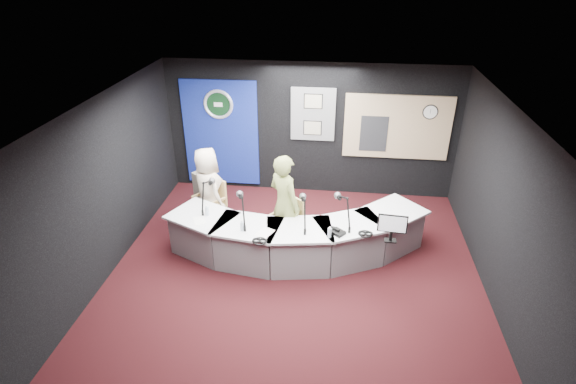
# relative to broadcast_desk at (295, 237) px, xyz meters

# --- Properties ---
(ground) EXTENTS (6.00, 6.00, 0.00)m
(ground) POSITION_rel_broadcast_desk_xyz_m (0.05, -0.55, -0.38)
(ground) COLOR black
(ground) RESTS_ON ground
(ceiling) EXTENTS (6.00, 6.00, 0.02)m
(ceiling) POSITION_rel_broadcast_desk_xyz_m (0.05, -0.55, 2.42)
(ceiling) COLOR silver
(ceiling) RESTS_ON ground
(wall_back) EXTENTS (6.00, 0.02, 2.80)m
(wall_back) POSITION_rel_broadcast_desk_xyz_m (0.05, 2.45, 1.02)
(wall_back) COLOR black
(wall_back) RESTS_ON ground
(wall_front) EXTENTS (6.00, 0.02, 2.80)m
(wall_front) POSITION_rel_broadcast_desk_xyz_m (0.05, -3.55, 1.02)
(wall_front) COLOR black
(wall_front) RESTS_ON ground
(wall_left) EXTENTS (0.02, 6.00, 2.80)m
(wall_left) POSITION_rel_broadcast_desk_xyz_m (-2.95, -0.55, 1.02)
(wall_left) COLOR black
(wall_left) RESTS_ON ground
(wall_right) EXTENTS (0.02, 6.00, 2.80)m
(wall_right) POSITION_rel_broadcast_desk_xyz_m (3.05, -0.55, 1.02)
(wall_right) COLOR black
(wall_right) RESTS_ON ground
(broadcast_desk) EXTENTS (4.50, 1.90, 0.75)m
(broadcast_desk) POSITION_rel_broadcast_desk_xyz_m (0.00, 0.00, 0.00)
(broadcast_desk) COLOR silver
(broadcast_desk) RESTS_ON ground
(backdrop_panel) EXTENTS (1.60, 0.05, 2.30)m
(backdrop_panel) POSITION_rel_broadcast_desk_xyz_m (-1.85, 2.42, 0.88)
(backdrop_panel) COLOR navy
(backdrop_panel) RESTS_ON wall_back
(agency_seal) EXTENTS (0.63, 0.07, 0.63)m
(agency_seal) POSITION_rel_broadcast_desk_xyz_m (-1.85, 2.38, 1.52)
(agency_seal) COLOR silver
(agency_seal) RESTS_ON backdrop_panel
(seal_center) EXTENTS (0.48, 0.01, 0.48)m
(seal_center) POSITION_rel_broadcast_desk_xyz_m (-1.85, 2.38, 1.52)
(seal_center) COLOR black
(seal_center) RESTS_ON backdrop_panel
(pinboard) EXTENTS (0.90, 0.04, 1.10)m
(pinboard) POSITION_rel_broadcast_desk_xyz_m (0.10, 2.42, 1.38)
(pinboard) COLOR slate
(pinboard) RESTS_ON wall_back
(framed_photo_upper) EXTENTS (0.34, 0.02, 0.27)m
(framed_photo_upper) POSITION_rel_broadcast_desk_xyz_m (0.10, 2.39, 1.65)
(framed_photo_upper) COLOR #9C9071
(framed_photo_upper) RESTS_ON pinboard
(framed_photo_lower) EXTENTS (0.34, 0.02, 0.27)m
(framed_photo_lower) POSITION_rel_broadcast_desk_xyz_m (0.10, 2.39, 1.09)
(framed_photo_lower) COLOR #9C9071
(framed_photo_lower) RESTS_ON pinboard
(booth_window_frame) EXTENTS (2.12, 0.06, 1.32)m
(booth_window_frame) POSITION_rel_broadcast_desk_xyz_m (1.80, 2.42, 1.18)
(booth_window_frame) COLOR tan
(booth_window_frame) RESTS_ON wall_back
(booth_glow) EXTENTS (2.00, 0.02, 1.20)m
(booth_glow) POSITION_rel_broadcast_desk_xyz_m (1.80, 2.41, 1.18)
(booth_glow) COLOR beige
(booth_glow) RESTS_ON booth_window_frame
(equipment_rack) EXTENTS (0.55, 0.02, 0.75)m
(equipment_rack) POSITION_rel_broadcast_desk_xyz_m (1.35, 2.39, 1.03)
(equipment_rack) COLOR black
(equipment_rack) RESTS_ON booth_window_frame
(wall_clock) EXTENTS (0.28, 0.01, 0.28)m
(wall_clock) POSITION_rel_broadcast_desk_xyz_m (2.40, 2.39, 1.52)
(wall_clock) COLOR white
(wall_clock) RESTS_ON booth_window_frame
(armchair_left) EXTENTS (0.80, 0.80, 1.01)m
(armchair_left) POSITION_rel_broadcast_desk_xyz_m (-1.69, 0.73, 0.13)
(armchair_left) COLOR tan
(armchair_left) RESTS_ON ground
(armchair_right) EXTENTS (0.74, 0.74, 0.93)m
(armchair_right) POSITION_rel_broadcast_desk_xyz_m (-0.20, 0.18, 0.09)
(armchair_right) COLOR tan
(armchair_right) RESTS_ON ground
(draped_jacket) EXTENTS (0.46, 0.39, 0.70)m
(draped_jacket) POSITION_rel_broadcast_desk_xyz_m (-1.87, 0.93, 0.24)
(draped_jacket) COLOR #676257
(draped_jacket) RESTS_ON armchair_left
(person_man) EXTENTS (0.91, 0.92, 1.61)m
(person_man) POSITION_rel_broadcast_desk_xyz_m (-1.69, 0.73, 0.43)
(person_man) COLOR beige
(person_man) RESTS_ON ground
(person_woman) EXTENTS (0.78, 0.75, 1.79)m
(person_woman) POSITION_rel_broadcast_desk_xyz_m (-0.20, 0.18, 0.52)
(person_woman) COLOR olive
(person_woman) RESTS_ON ground
(computer_monitor) EXTENTS (0.42, 0.06, 0.28)m
(computer_monitor) POSITION_rel_broadcast_desk_xyz_m (1.52, -0.50, 0.70)
(computer_monitor) COLOR black
(computer_monitor) RESTS_ON broadcast_desk
(desk_phone) EXTENTS (0.27, 0.26, 0.05)m
(desk_phone) POSITION_rel_broadcast_desk_xyz_m (0.72, -0.39, 0.40)
(desk_phone) COLOR black
(desk_phone) RESTS_ON broadcast_desk
(headphones_near) EXTENTS (0.24, 0.24, 0.04)m
(headphones_near) POSITION_rel_broadcast_desk_xyz_m (1.15, -0.36, 0.39)
(headphones_near) COLOR black
(headphones_near) RESTS_ON broadcast_desk
(headphones_far) EXTENTS (0.24, 0.24, 0.04)m
(headphones_far) POSITION_rel_broadcast_desk_xyz_m (-0.47, -0.75, 0.39)
(headphones_far) COLOR black
(headphones_far) RESTS_ON broadcast_desk
(paper_stack) EXTENTS (0.29, 0.33, 0.00)m
(paper_stack) POSITION_rel_broadcast_desk_xyz_m (-1.56, -0.27, 0.38)
(paper_stack) COLOR white
(paper_stack) RESTS_ON broadcast_desk
(notepad) EXTENTS (0.32, 0.36, 0.00)m
(notepad) POSITION_rel_broadcast_desk_xyz_m (-0.43, -0.51, 0.38)
(notepad) COLOR white
(notepad) RESTS_ON broadcast_desk
(boom_mic_a) EXTENTS (0.16, 0.74, 0.60)m
(boom_mic_a) POSITION_rel_broadcast_desk_xyz_m (-1.55, 0.21, 0.68)
(boom_mic_a) COLOR black
(boom_mic_a) RESTS_ON broadcast_desk
(boom_mic_b) EXTENTS (0.31, 0.71, 0.60)m
(boom_mic_b) POSITION_rel_broadcast_desk_xyz_m (-0.85, -0.19, 0.68)
(boom_mic_b) COLOR black
(boom_mic_b) RESTS_ON broadcast_desk
(boom_mic_c) EXTENTS (0.22, 0.73, 0.60)m
(boom_mic_c) POSITION_rel_broadcast_desk_xyz_m (0.16, -0.17, 0.68)
(boom_mic_c) COLOR black
(boom_mic_c) RESTS_ON broadcast_desk
(boom_mic_d) EXTENTS (0.33, 0.70, 0.60)m
(boom_mic_d) POSITION_rel_broadcast_desk_xyz_m (0.79, -0.05, 0.68)
(boom_mic_d) COLOR black
(boom_mic_d) RESTS_ON broadcast_desk
(water_bottles) EXTENTS (2.13, 0.48, 0.18)m
(water_bottles) POSITION_rel_broadcast_desk_xyz_m (-0.45, -0.29, 0.46)
(water_bottles) COLOR silver
(water_bottles) RESTS_ON broadcast_desk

